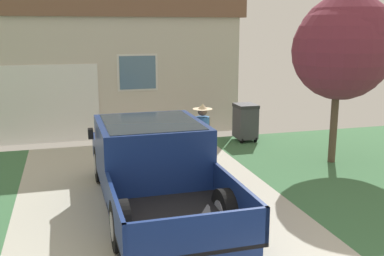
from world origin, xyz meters
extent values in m
cube|color=#B6B3A4|center=(0.00, 4.50, -0.03)|extent=(5.20, 9.00, 0.06)
cube|color=navy|center=(0.01, 3.82, 0.21)|extent=(1.85, 5.27, 0.42)
cube|color=navy|center=(0.01, 4.40, 1.00)|extent=(1.99, 2.12, 1.15)
cube|color=#1E2833|center=(0.01, 4.40, 1.34)|extent=(1.75, 1.95, 0.48)
cube|color=navy|center=(0.00, 5.95, 0.70)|extent=(1.98, 1.01, 0.56)
cube|color=black|center=(0.02, 2.27, 0.45)|extent=(1.99, 2.17, 0.06)
cube|color=navy|center=(-0.93, 2.26, 0.71)|extent=(0.08, 2.15, 0.57)
cube|color=navy|center=(0.98, 2.27, 0.71)|extent=(0.08, 2.15, 0.57)
cube|color=navy|center=(0.03, 1.22, 0.71)|extent=(1.97, 0.08, 0.57)
cube|color=black|center=(-1.08, 5.13, 1.25)|extent=(0.10, 0.18, 0.20)
cylinder|color=black|center=(-0.86, 5.79, 0.40)|extent=(0.27, 0.80, 0.80)
cylinder|color=#9E9EA3|center=(-0.86, 5.79, 0.40)|extent=(0.28, 0.44, 0.44)
cylinder|color=black|center=(0.85, 5.80, 0.40)|extent=(0.27, 0.80, 0.80)
cylinder|color=#9E9EA3|center=(0.85, 5.80, 0.40)|extent=(0.28, 0.44, 0.44)
cylinder|color=black|center=(-0.83, 2.48, 0.40)|extent=(0.27, 0.80, 0.80)
cylinder|color=#9E9EA3|center=(-0.83, 2.48, 0.40)|extent=(0.28, 0.44, 0.44)
cylinder|color=black|center=(0.88, 2.49, 0.40)|extent=(0.27, 0.80, 0.80)
cylinder|color=#9E9EA3|center=(0.88, 2.49, 0.40)|extent=(0.28, 0.44, 0.44)
cylinder|color=brown|center=(1.41, 5.16, 0.45)|extent=(0.16, 0.16, 0.91)
cylinder|color=brown|center=(1.12, 4.99, 0.45)|extent=(0.16, 0.16, 0.91)
cylinder|color=#3870B2|center=(1.26, 5.07, 1.18)|extent=(0.30, 0.30, 0.60)
cylinder|color=brown|center=(1.41, 5.16, 1.13)|extent=(0.09, 0.09, 0.64)
cylinder|color=brown|center=(1.11, 4.99, 1.13)|extent=(0.09, 0.09, 0.64)
sphere|color=brown|center=(1.26, 5.07, 1.60)|extent=(0.20, 0.20, 0.20)
cylinder|color=#D1B78E|center=(1.26, 5.07, 1.65)|extent=(0.42, 0.42, 0.01)
cone|color=#D1B78E|center=(1.26, 5.07, 1.70)|extent=(0.21, 0.21, 0.11)
cube|color=#B24C56|center=(1.46, 4.78, 0.09)|extent=(0.32, 0.18, 0.19)
torus|color=#B24C56|center=(1.46, 4.78, 0.24)|extent=(0.29, 0.02, 0.29)
cube|color=beige|center=(-0.76, 12.40, 1.83)|extent=(9.33, 5.34, 3.65)
cube|color=brown|center=(-0.76, 12.40, 3.97)|extent=(9.70, 5.55, 0.64)
cube|color=white|center=(-2.18, 9.70, 1.15)|extent=(3.19, 0.06, 2.30)
cube|color=slate|center=(0.62, 9.70, 2.01)|extent=(1.10, 0.05, 1.00)
cube|color=silver|center=(0.62, 9.72, 2.01)|extent=(1.23, 0.02, 1.12)
cylinder|color=brown|center=(4.90, 5.72, 0.93)|extent=(0.18, 0.18, 1.87)
sphere|color=maroon|center=(4.93, 5.67, 2.79)|extent=(2.36, 2.36, 2.36)
sphere|color=maroon|center=(5.21, 5.83, 2.80)|extent=(2.21, 2.21, 2.21)
sphere|color=maroon|center=(5.14, 5.78, 2.93)|extent=(2.44, 2.44, 2.44)
cube|color=#424247|center=(3.62, 8.36, 0.55)|extent=(0.58, 0.68, 0.92)
cube|color=#2E2E31|center=(3.62, 8.36, 1.06)|extent=(0.60, 0.71, 0.10)
cylinder|color=black|center=(3.40, 8.09, 0.09)|extent=(0.05, 0.18, 0.18)
cylinder|color=black|center=(3.84, 8.09, 0.09)|extent=(0.05, 0.18, 0.18)
camera|label=1|loc=(-1.51, -3.93, 3.33)|focal=42.17mm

